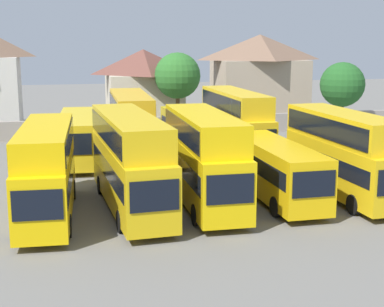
# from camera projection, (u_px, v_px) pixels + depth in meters

# --- Properties ---
(ground) EXTENTS (140.00, 140.00, 0.00)m
(ground) POSITION_uv_depth(u_px,v_px,m) (153.00, 147.00, 49.75)
(ground) COLOR slate
(depot_boundary_wall) EXTENTS (56.00, 0.50, 1.80)m
(depot_boundary_wall) POSITION_uv_depth(u_px,v_px,m) (143.00, 127.00, 54.80)
(depot_boundary_wall) COLOR gray
(depot_boundary_wall) RESTS_ON ground
(bus_1) EXTENTS (3.07, 10.90, 4.77)m
(bus_1) POSITION_uv_depth(u_px,v_px,m) (47.00, 166.00, 29.90)
(bus_1) COLOR yellow
(bus_1) RESTS_ON ground
(bus_2) EXTENTS (3.25, 11.90, 5.14)m
(bus_2) POSITION_uv_depth(u_px,v_px,m) (130.00, 157.00, 31.26)
(bus_2) COLOR gold
(bus_2) RESTS_ON ground
(bus_3) EXTENTS (2.79, 10.38, 5.15)m
(bus_3) POSITION_uv_depth(u_px,v_px,m) (204.00, 155.00, 31.84)
(bus_3) COLOR yellow
(bus_3) RESTS_ON ground
(bus_4) EXTENTS (2.72, 10.09, 3.29)m
(bus_4) POSITION_uv_depth(u_px,v_px,m) (276.00, 168.00, 33.22)
(bus_4) COLOR #EDB60D
(bus_4) RESTS_ON ground
(bus_5) EXTENTS (3.02, 10.46, 4.97)m
(bus_5) POSITION_uv_depth(u_px,v_px,m) (344.00, 150.00, 33.64)
(bus_5) COLOR yellow
(bus_5) RESTS_ON ground
(bus_6) EXTENTS (3.37, 10.99, 3.52)m
(bus_6) POSITION_uv_depth(u_px,v_px,m) (77.00, 136.00, 43.41)
(bus_6) COLOR yellow
(bus_6) RESTS_ON ground
(bus_7) EXTENTS (2.96, 10.91, 5.01)m
(bus_7) POSITION_uv_depth(u_px,v_px,m) (131.00, 123.00, 44.19)
(bus_7) COLOR gold
(bus_7) RESTS_ON ground
(bus_8) EXTENTS (3.24, 10.35, 3.41)m
(bus_8) POSITION_uv_depth(u_px,v_px,m) (192.00, 132.00, 45.58)
(bus_8) COLOR yellow
(bus_8) RESTS_ON ground
(bus_9) EXTENTS (2.79, 11.48, 5.04)m
(bus_9) POSITION_uv_depth(u_px,v_px,m) (236.00, 119.00, 46.14)
(bus_9) COLOR yellow
(bus_9) RESTS_ON ground
(house_terrace_centre) EXTENTS (7.90, 7.77, 7.97)m
(house_terrace_centre) POSITION_uv_depth(u_px,v_px,m) (144.00, 87.00, 61.54)
(house_terrace_centre) COLOR beige
(house_terrace_centre) RESTS_ON ground
(house_terrace_right) EXTENTS (10.29, 7.06, 9.51)m
(house_terrace_right) POSITION_uv_depth(u_px,v_px,m) (259.00, 77.00, 65.35)
(house_terrace_right) COLOR tan
(house_terrace_right) RESTS_ON ground
(tree_left_of_lot) EXTENTS (4.53, 4.53, 7.76)m
(tree_left_of_lot) POSITION_uv_depth(u_px,v_px,m) (177.00, 76.00, 57.12)
(tree_left_of_lot) COLOR brown
(tree_left_of_lot) RESTS_ON ground
(tree_right_of_lot) EXTENTS (4.33, 4.33, 6.87)m
(tree_right_of_lot) POSITION_uv_depth(u_px,v_px,m) (342.00, 85.00, 56.36)
(tree_right_of_lot) COLOR brown
(tree_right_of_lot) RESTS_ON ground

